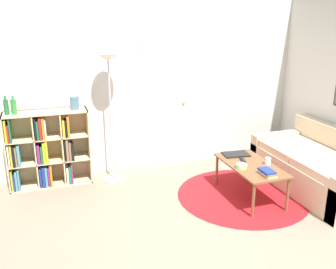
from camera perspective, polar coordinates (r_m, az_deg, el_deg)
The scene contains 15 objects.
ground_plane at distance 3.86m, azimuth 8.23°, elevation -17.95°, with size 14.00×14.00×0.00m, color gray.
wall_back at distance 5.55m, azimuth -2.83°, elevation 7.78°, with size 7.69×0.11×2.60m.
rug at distance 5.03m, azimuth 11.23°, elevation -9.06°, with size 1.69×1.69×0.01m.
bookshelf at distance 5.34m, azimuth -18.22°, elevation -2.26°, with size 1.08×0.34×1.03m.
floor_lamp at distance 5.05m, azimuth -8.99°, elevation 8.71°, with size 0.32×0.32×1.77m.
couch at distance 5.44m, azimuth 22.09°, elevation -4.87°, with size 0.92×1.80×0.80m.
coffee_table at distance 4.86m, azimuth 12.48°, elevation -4.95°, with size 0.55×1.03×0.45m.
laptop at distance 5.12m, azimuth 10.29°, elevation -2.97°, with size 0.37×0.26×0.02m.
bowl at distance 4.69m, azimuth 11.13°, elevation -4.73°, with size 0.14×0.14×0.05m.
book_stack_on_table at distance 4.55m, azimuth 14.95°, elevation -5.61°, with size 0.15×0.21×0.07m.
cup at distance 4.87m, azimuth 14.98°, elevation -3.95°, with size 0.07×0.07×0.09m.
remote at distance 4.92m, azimuth 11.31°, elevation -3.86°, with size 0.09×0.18×0.02m.
bottle_left at distance 5.17m, azimuth -23.43°, elevation 3.87°, with size 0.06×0.06×0.25m.
bottle_middle at distance 5.15m, azimuth -22.45°, elevation 3.94°, with size 0.07×0.07×0.24m.
vase_on_shelf at distance 5.18m, azimuth -14.05°, elevation 4.66°, with size 0.12×0.12×0.17m.
Camera 1 is at (-1.50, -2.77, 2.23)m, focal length 40.00 mm.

